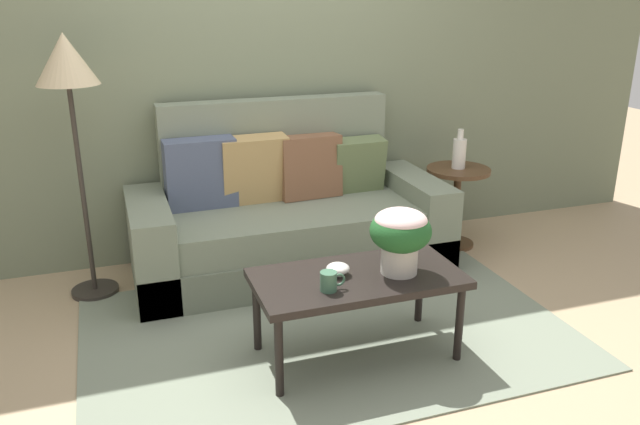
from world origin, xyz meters
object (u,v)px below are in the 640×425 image
object	(u,v)px
potted_plant	(400,233)
snack_bowl	(338,269)
table_vase	(459,152)
floor_lamp	(68,79)
couch	(287,219)
coffee_table	(357,283)
coffee_mug	(329,281)
side_table	(457,193)

from	to	relation	value
potted_plant	snack_bowl	world-z (taller)	potted_plant
potted_plant	table_vase	xyz separation A→B (m)	(1.05, 1.21, 0.03)
floor_lamp	couch	bearing A→B (deg)	-0.04
coffee_table	snack_bowl	size ratio (longest dim) A/B	8.88
snack_bowl	coffee_table	bearing A→B (deg)	-18.05
coffee_mug	snack_bowl	bearing A→B (deg)	56.08
couch	table_vase	xyz separation A→B (m)	(1.27, -0.03, 0.36)
side_table	potted_plant	distance (m)	1.62
couch	coffee_mug	size ratio (longest dim) A/B	16.46
coffee_table	snack_bowl	xyz separation A→B (m)	(-0.09, 0.03, 0.08)
couch	potted_plant	xyz separation A→B (m)	(0.22, -1.24, 0.33)
potted_plant	table_vase	distance (m)	1.60
coffee_mug	couch	bearing A→B (deg)	82.47
potted_plant	snack_bowl	bearing A→B (deg)	167.00
coffee_mug	floor_lamp	bearing A→B (deg)	129.40
snack_bowl	table_vase	size ratio (longest dim) A/B	0.42
coffee_table	table_vase	bearing A→B (deg)	43.15
floor_lamp	coffee_table	bearing A→B (deg)	-43.36
side_table	table_vase	xyz separation A→B (m)	(-0.00, 0.00, 0.30)
couch	coffee_mug	distance (m)	1.34
coffee_table	snack_bowl	bearing A→B (deg)	161.95
coffee_table	floor_lamp	distance (m)	1.98
side_table	potted_plant	bearing A→B (deg)	-130.91
couch	floor_lamp	world-z (taller)	floor_lamp
floor_lamp	table_vase	bearing A→B (deg)	-0.69
floor_lamp	snack_bowl	bearing A→B (deg)	-44.80
potted_plant	snack_bowl	distance (m)	0.36
side_table	potted_plant	size ratio (longest dim) A/B	1.77
floor_lamp	coffee_mug	distance (m)	1.90
couch	coffee_table	xyz separation A→B (m)	(0.02, -1.20, 0.07)
table_vase	coffee_mug	bearing A→B (deg)	-138.23
table_vase	potted_plant	bearing A→B (deg)	-130.76
floor_lamp	coffee_mug	world-z (taller)	floor_lamp
coffee_table	potted_plant	xyz separation A→B (m)	(0.21, -0.04, 0.26)
floor_lamp	coffee_mug	bearing A→B (deg)	-50.60
couch	snack_bowl	xyz separation A→B (m)	(-0.08, -1.17, 0.15)
floor_lamp	potted_plant	size ratio (longest dim) A/B	4.73
side_table	floor_lamp	distance (m)	2.69
coffee_table	table_vase	xyz separation A→B (m)	(1.25, 1.17, 0.29)
floor_lamp	table_vase	size ratio (longest dim) A/B	5.60
floor_lamp	snack_bowl	world-z (taller)	floor_lamp
couch	side_table	size ratio (longest dim) A/B	3.47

